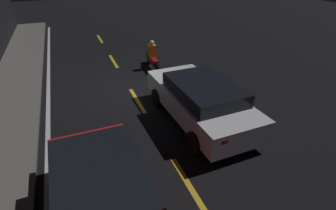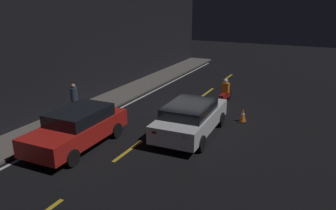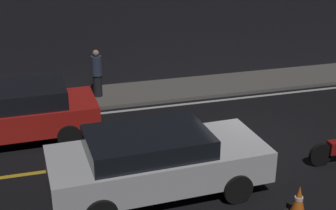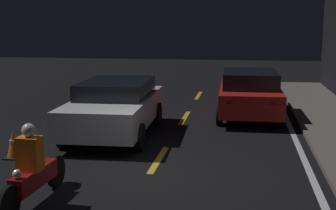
% 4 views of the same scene
% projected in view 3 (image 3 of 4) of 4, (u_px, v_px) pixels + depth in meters
% --- Properties ---
extents(ground_plane, '(56.00, 56.00, 0.00)m').
position_uv_depth(ground_plane, '(254.00, 143.00, 12.18)').
color(ground_plane, black).
extents(raised_curb, '(28.00, 1.97, 0.12)m').
position_uv_depth(raised_curb, '(198.00, 87.00, 16.02)').
color(raised_curb, '#605B56').
rests_on(raised_curb, ground).
extents(lane_dash_b, '(2.00, 0.14, 0.01)m').
position_uv_depth(lane_dash_b, '(37.00, 173.00, 10.75)').
color(lane_dash_b, gold).
rests_on(lane_dash_b, ground).
extents(lane_dash_c, '(2.00, 0.14, 0.01)m').
position_uv_depth(lane_dash_c, '(219.00, 148.00, 11.92)').
color(lane_dash_c, gold).
rests_on(lane_dash_c, ground).
extents(lane_solid_kerb, '(25.20, 0.14, 0.01)m').
position_uv_depth(lane_solid_kerb, '(211.00, 101.00, 14.94)').
color(lane_solid_kerb, silver).
rests_on(lane_solid_kerb, ground).
extents(taxi_red, '(4.39, 1.99, 1.45)m').
position_uv_depth(taxi_red, '(14.00, 113.00, 12.09)').
color(taxi_red, red).
rests_on(taxi_red, ground).
extents(sedan_white, '(4.59, 2.12, 1.41)m').
position_uv_depth(sedan_white, '(156.00, 160.00, 9.75)').
color(sedan_white, silver).
rests_on(sedan_white, ground).
extents(traffic_cone_near, '(0.40, 0.40, 0.65)m').
position_uv_depth(traffic_cone_near, '(299.00, 201.00, 9.12)').
color(traffic_cone_near, black).
rests_on(traffic_cone_near, ground).
extents(pedestrian, '(0.34, 0.34, 1.53)m').
position_uv_depth(pedestrian, '(97.00, 73.00, 14.77)').
color(pedestrian, black).
rests_on(pedestrian, raised_curb).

